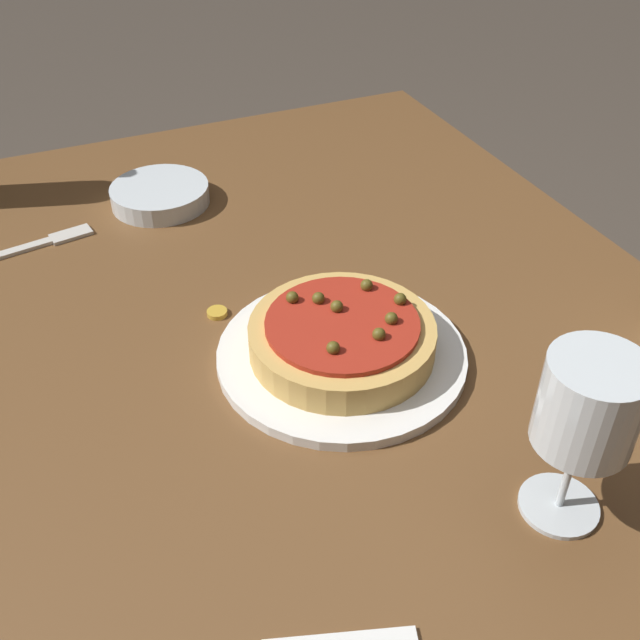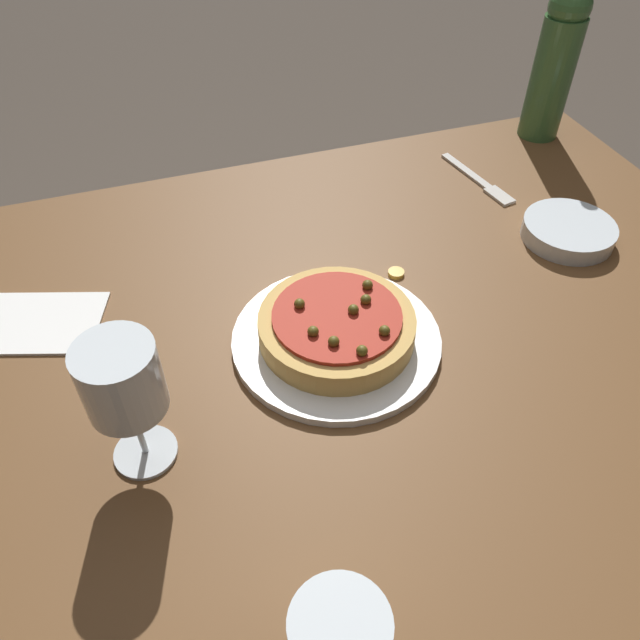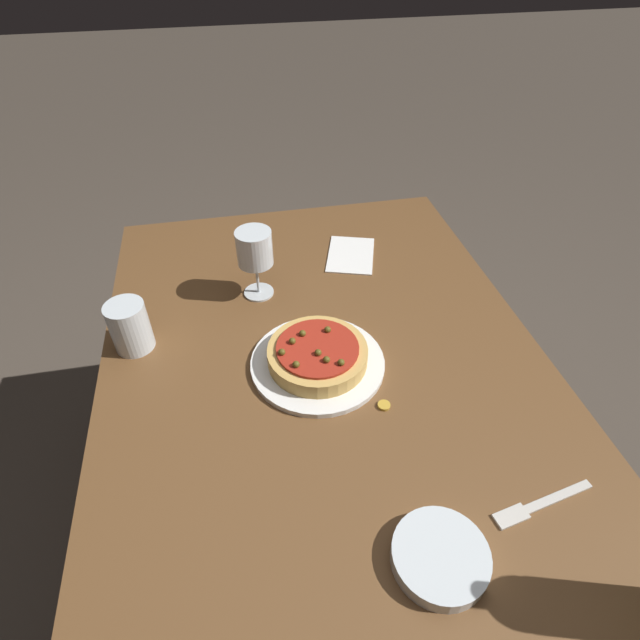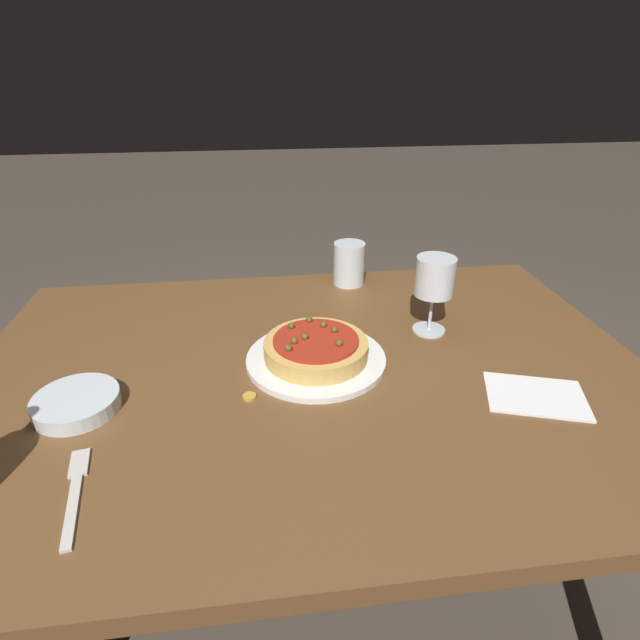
% 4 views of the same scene
% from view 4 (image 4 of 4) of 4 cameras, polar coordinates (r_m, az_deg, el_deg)
% --- Properties ---
extents(ground_plane, '(14.00, 14.00, 0.00)m').
position_cam_4_polar(ground_plane, '(1.49, -0.79, -29.18)').
color(ground_plane, '#4C4238').
extents(dining_table, '(1.30, 0.91, 0.72)m').
position_cam_4_polar(dining_table, '(1.02, -1.03, -9.49)').
color(dining_table, brown).
rests_on(dining_table, ground_plane).
extents(dinner_plate, '(0.27, 0.27, 0.01)m').
position_cam_4_polar(dinner_plate, '(0.98, -0.46, -4.49)').
color(dinner_plate, white).
rests_on(dinner_plate, dining_table).
extents(pizza, '(0.20, 0.20, 0.05)m').
position_cam_4_polar(pizza, '(0.97, -0.47, -3.21)').
color(pizza, tan).
rests_on(pizza, dinner_plate).
extents(wine_glass, '(0.08, 0.08, 0.17)m').
position_cam_4_polar(wine_glass, '(1.06, 12.97, 4.58)').
color(wine_glass, silver).
rests_on(wine_glass, dining_table).
extents(water_cup, '(0.08, 0.08, 0.11)m').
position_cam_4_polar(water_cup, '(1.30, 3.35, 6.45)').
color(water_cup, silver).
rests_on(water_cup, dining_table).
extents(side_bowl, '(0.14, 0.14, 0.03)m').
position_cam_4_polar(side_bowl, '(0.95, -26.06, -8.51)').
color(side_bowl, silver).
rests_on(side_bowl, dining_table).
extents(fork, '(0.05, 0.18, 0.00)m').
position_cam_4_polar(fork, '(0.80, -26.16, -16.90)').
color(fork, beige).
rests_on(fork, dining_table).
extents(paper_napkin, '(0.20, 0.16, 0.00)m').
position_cam_4_polar(paper_napkin, '(0.97, 23.42, -7.96)').
color(paper_napkin, white).
rests_on(paper_napkin, dining_table).
extents(bottle_cap, '(0.02, 0.02, 0.01)m').
position_cam_4_polar(bottle_cap, '(0.89, -8.07, -8.67)').
color(bottle_cap, gold).
rests_on(bottle_cap, dining_table).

